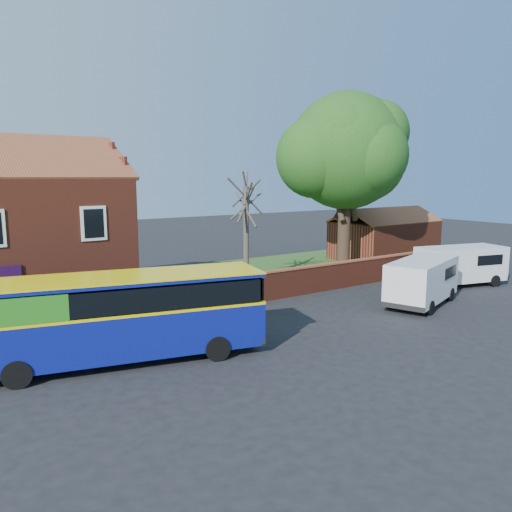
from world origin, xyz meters
TOP-DOWN VIEW (x-y plane):
  - ground at (0.00, 0.00)m, footprint 120.00×120.00m
  - pavement at (-7.00, 5.75)m, footprint 18.00×3.50m
  - kerb at (-7.00, 4.00)m, footprint 18.00×0.15m
  - grass_strip at (13.00, 13.00)m, footprint 26.00×12.00m
  - boundary_wall at (13.00, 7.00)m, footprint 22.00×0.38m
  - outbuilding at (22.00, 13.00)m, footprint 8.20×5.06m
  - bus at (-4.01, 2.81)m, footprint 10.63×4.89m
  - van_near at (12.05, 1.74)m, footprint 5.78×3.76m
  - van_far at (17.90, 3.36)m, footprint 5.78×3.44m
  - large_tree at (15.62, 11.27)m, footprint 10.10×7.99m
  - bare_tree at (7.25, 11.05)m, footprint 2.47×2.94m

SIDE VIEW (x-z plane):
  - ground at x=0.00m, z-range 0.00..0.00m
  - grass_strip at x=13.00m, z-range 0.00..0.04m
  - pavement at x=-7.00m, z-range 0.00..0.12m
  - kerb at x=-7.00m, z-range 0.00..0.14m
  - boundary_wall at x=13.00m, z-range 0.01..1.61m
  - van_near at x=12.05m, z-range 0.14..2.50m
  - van_far at x=17.90m, z-range 0.14..2.52m
  - outbuilding at x=22.00m, z-range -0.48..3.69m
  - bus at x=-4.01m, z-range 0.21..3.35m
  - bare_tree at x=7.25m, z-range 0.09..6.66m
  - large_tree at x=15.62m, z-range 1.90..14.22m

